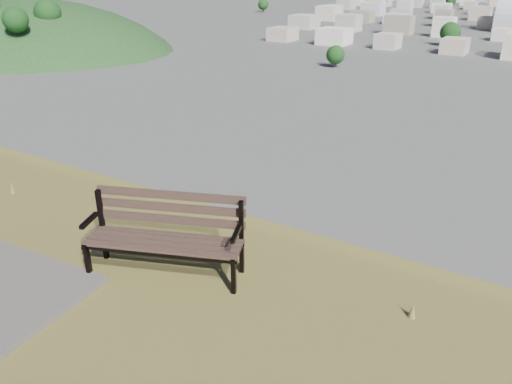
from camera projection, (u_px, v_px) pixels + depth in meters
The scene contains 2 objects.
park_bench at pixel (166, 231), 5.69m from camera, with size 1.86×1.17×0.93m.
green_wooded_hill at pixel (23, 48), 198.50m from camera, with size 148.84×119.07×74.42m.
Camera 1 is at (3.21, -1.16, 28.24)m, focal length 35.00 mm.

